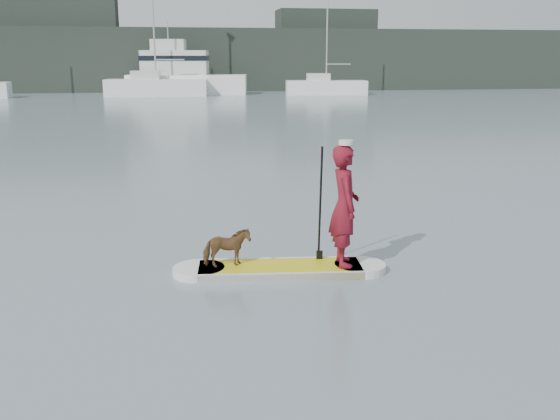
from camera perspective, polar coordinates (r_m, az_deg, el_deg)
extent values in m
plane|color=slate|center=(12.21, -19.32, -2.42)|extent=(140.00, 140.00, 0.00)
cube|color=#D2C813|center=(9.68, 0.00, -5.41)|extent=(2.57, 1.05, 0.12)
cylinder|color=silver|center=(9.68, -7.44, -5.52)|extent=(0.80, 0.80, 0.12)
cylinder|color=silver|center=(9.83, 7.32, -5.22)|extent=(0.80, 0.80, 0.12)
cube|color=silver|center=(10.03, -0.13, -4.72)|extent=(2.49, 0.32, 0.12)
cube|color=silver|center=(9.33, 0.15, -6.16)|extent=(2.49, 0.32, 0.12)
imported|color=maroon|center=(9.51, 5.90, 0.38)|extent=(0.49, 0.70, 1.86)
cylinder|color=silver|center=(9.33, 6.05, 6.16)|extent=(0.22, 0.22, 0.07)
imported|color=brown|center=(9.55, -4.90, -3.46)|extent=(0.74, 0.40, 0.60)
cylinder|color=black|center=(9.73, 3.70, 0.43)|extent=(0.06, 0.30, 1.89)
cube|color=black|center=(9.98, 3.62, -4.60)|extent=(0.10, 0.03, 0.32)
cube|color=white|center=(55.54, -11.23, 10.92)|extent=(8.70, 3.22, 1.42)
cube|color=silver|center=(55.59, -12.18, 11.98)|extent=(2.51, 2.01, 0.71)
cylinder|color=#B7B7BC|center=(55.60, -11.54, 17.31)|extent=(0.14, 0.14, 10.98)
cylinder|color=#B7B7BC|center=(55.38, -10.05, 13.38)|extent=(2.44, 0.27, 0.10)
cube|color=white|center=(56.62, 4.24, 11.09)|extent=(7.33, 3.15, 1.24)
cube|color=silver|center=(56.50, 3.53, 12.05)|extent=(2.17, 1.84, 0.62)
cylinder|color=#B7B7BC|center=(56.61, 4.34, 16.30)|extent=(0.12, 0.12, 9.05)
cylinder|color=#B7B7BC|center=(56.70, 5.38, 13.14)|extent=(2.13, 0.35, 0.09)
cube|color=white|center=(57.86, -8.46, 11.28)|extent=(10.94, 4.84, 1.73)
cube|color=silver|center=(57.96, -9.59, 13.15)|extent=(6.14, 3.47, 2.11)
cube|color=silver|center=(58.05, -10.18, 14.64)|extent=(3.20, 2.23, 0.96)
cube|color=black|center=(57.96, -9.60, 13.53)|extent=(6.26, 3.55, 0.43)
cylinder|color=#B7B7BC|center=(58.08, -10.24, 15.87)|extent=(0.10, 0.10, 1.54)
cube|color=black|center=(64.61, -11.80, 13.29)|extent=(90.00, 6.00, 6.00)
cube|color=black|center=(66.70, -20.71, 14.01)|extent=(14.00, 4.00, 9.00)
cube|color=black|center=(67.47, 4.15, 14.39)|extent=(10.00, 4.00, 8.00)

